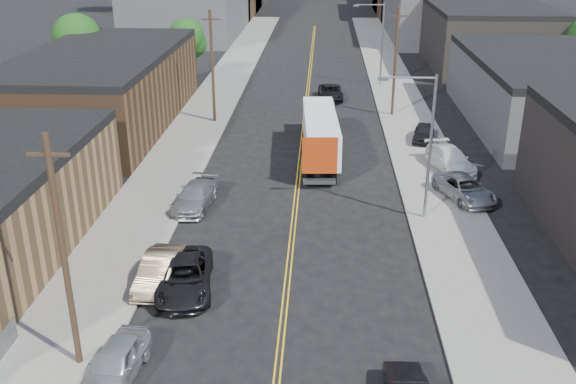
# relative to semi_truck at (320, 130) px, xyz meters

# --- Properties ---
(ground) EXTENTS (260.00, 260.00, 0.00)m
(ground) POSITION_rel_semi_truck_xyz_m (-1.50, 23.47, -2.08)
(ground) COLOR black
(ground) RESTS_ON ground
(centerline) EXTENTS (0.32, 120.00, 0.01)m
(centerline) POSITION_rel_semi_truck_xyz_m (-1.50, 8.47, -2.07)
(centerline) COLOR gold
(centerline) RESTS_ON ground
(sidewalk_left) EXTENTS (5.00, 140.00, 0.15)m
(sidewalk_left) POSITION_rel_semi_truck_xyz_m (-11.00, 8.47, -2.00)
(sidewalk_left) COLOR slate
(sidewalk_left) RESTS_ON ground
(sidewalk_right) EXTENTS (5.00, 140.00, 0.15)m
(sidewalk_right) POSITION_rel_semi_truck_xyz_m (8.00, 8.47, -2.00)
(sidewalk_right) COLOR slate
(sidewalk_right) RESTS_ON ground
(warehouse_brown) EXTENTS (12.00, 26.00, 6.60)m
(warehouse_brown) POSITION_rel_semi_truck_xyz_m (-19.50, 7.47, 1.22)
(warehouse_brown) COLOR #4D331F
(warehouse_brown) RESTS_ON ground
(industrial_right_b) EXTENTS (14.00, 24.00, 6.10)m
(industrial_right_b) POSITION_rel_semi_truck_xyz_m (20.50, 9.47, 0.97)
(industrial_right_b) COLOR #363638
(industrial_right_b) RESTS_ON ground
(industrial_right_c) EXTENTS (14.00, 22.00, 7.60)m
(industrial_right_c) POSITION_rel_semi_truck_xyz_m (20.50, 35.47, 1.72)
(industrial_right_c) COLOR black
(industrial_right_c) RESTS_ON ground
(skyline_left_a) EXTENTS (16.00, 30.00, 8.00)m
(skyline_left_a) POSITION_rel_semi_truck_xyz_m (-21.50, 58.47, 1.92)
(skyline_left_a) COLOR #363638
(skyline_left_a) RESTS_ON ground
(skyline_right_a) EXTENTS (16.00, 30.00, 8.00)m
(skyline_right_a) POSITION_rel_semi_truck_xyz_m (18.50, 58.47, 1.92)
(skyline_right_a) COLOR #363638
(skyline_right_a) RESTS_ON ground
(streetlight_near) EXTENTS (3.39, 0.25, 9.00)m
(streetlight_near) POSITION_rel_semi_truck_xyz_m (6.10, -11.53, 3.25)
(streetlight_near) COLOR gray
(streetlight_near) RESTS_ON ground
(streetlight_far) EXTENTS (3.39, 0.25, 9.00)m
(streetlight_far) POSITION_rel_semi_truck_xyz_m (6.10, 23.47, 3.25)
(streetlight_far) COLOR gray
(streetlight_far) RESTS_ON ground
(utility_pole_left_near) EXTENTS (1.60, 0.26, 10.00)m
(utility_pole_left_near) POSITION_rel_semi_truck_xyz_m (-9.70, -26.53, 3.06)
(utility_pole_left_near) COLOR black
(utility_pole_left_near) RESTS_ON ground
(utility_pole_left_far) EXTENTS (1.60, 0.26, 10.00)m
(utility_pole_left_far) POSITION_rel_semi_truck_xyz_m (-9.70, 8.47, 3.06)
(utility_pole_left_far) COLOR black
(utility_pole_left_far) RESTS_ON ground
(utility_pole_right) EXTENTS (1.60, 0.26, 10.00)m
(utility_pole_right) POSITION_rel_semi_truck_xyz_m (6.70, 11.47, 3.06)
(utility_pole_right) COLOR black
(utility_pole_right) RESTS_ON ground
(tree_left_mid) EXTENTS (5.10, 5.04, 8.37)m
(tree_left_mid) POSITION_rel_semi_truck_xyz_m (-25.44, 18.47, 3.40)
(tree_left_mid) COLOR black
(tree_left_mid) RESTS_ON ground
(tree_left_far) EXTENTS (4.35, 4.20, 6.97)m
(tree_left_far) POSITION_rel_semi_truck_xyz_m (-15.44, 25.47, 2.49)
(tree_left_far) COLOR black
(tree_left_far) RESTS_ON ground
(semi_truck) EXTENTS (2.98, 14.09, 3.65)m
(semi_truck) POSITION_rel_semi_truck_xyz_m (0.00, 0.00, 0.00)
(semi_truck) COLOR silver
(semi_truck) RESTS_ON ground
(car_left_a) EXTENTS (2.18, 4.51, 1.48)m
(car_left_a) POSITION_rel_semi_truck_xyz_m (-7.90, -27.29, -1.34)
(car_left_a) COLOR silver
(car_left_a) RESTS_ON ground
(car_left_b) EXTENTS (1.79, 4.76, 1.55)m
(car_left_b) POSITION_rel_semi_truck_xyz_m (-7.90, -20.04, -1.30)
(car_left_b) COLOR #877458
(car_left_b) RESTS_ON ground
(car_left_c) EXTENTS (3.32, 5.93, 1.57)m
(car_left_c) POSITION_rel_semi_truck_xyz_m (-6.50, -20.53, -1.30)
(car_left_c) COLOR black
(car_left_c) RESTS_ON ground
(car_left_d) EXTENTS (2.65, 5.32, 1.49)m
(car_left_d) POSITION_rel_semi_truck_xyz_m (-7.90, -10.53, -1.34)
(car_left_d) COLOR #949799
(car_left_d) RESTS_ON ground
(car_right_lot_a) EXTENTS (4.00, 5.71, 1.45)m
(car_right_lot_a) POSITION_rel_semi_truck_xyz_m (9.50, -8.53, -1.21)
(car_right_lot_a) COLOR #999B9E
(car_right_lot_a) RESTS_ON sidewalk_right
(car_right_lot_b) EXTENTS (3.52, 5.90, 1.60)m
(car_right_lot_b) POSITION_rel_semi_truck_xyz_m (9.50, -3.17, -1.13)
(car_right_lot_b) COLOR white
(car_right_lot_b) RESTS_ON sidewalk_right
(car_right_lot_c) EXTENTS (2.42, 4.28, 1.37)m
(car_right_lot_c) POSITION_rel_semi_truck_xyz_m (8.53, 3.62, -1.24)
(car_right_lot_c) COLOR black
(car_right_lot_c) RESTS_ON sidewalk_right
(car_ahead_truck) EXTENTS (2.66, 5.29, 1.43)m
(car_ahead_truck) POSITION_rel_semi_truck_xyz_m (0.93, 17.35, -1.36)
(car_ahead_truck) COLOR black
(car_ahead_truck) RESTS_ON ground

